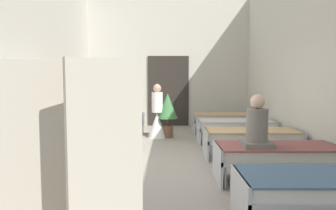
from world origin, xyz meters
name	(u,v)px	position (x,y,z in m)	size (l,w,h in m)	color
ground_plane	(168,170)	(0.00, 0.00, -0.05)	(6.09, 11.13, 0.10)	#9E9384
room_shell	(168,51)	(0.00, 1.20, 2.19)	(5.89, 10.73, 4.39)	beige
bed_left_row_1	(11,187)	(-1.69, -2.28, 0.44)	(1.90, 0.84, 0.57)	#B7BCC1
bed_right_row_1	(325,187)	(1.69, -2.28, 0.44)	(1.90, 0.84, 0.57)	#B7BCC1
bed_left_row_2	(60,154)	(-1.69, -0.76, 0.44)	(1.90, 0.84, 0.57)	#B7BCC1
bed_right_row_2	(276,154)	(1.69, -0.76, 0.44)	(1.90, 0.84, 0.57)	#B7BCC1
bed_left_row_3	(85,136)	(-1.69, 0.76, 0.44)	(1.90, 0.84, 0.57)	#B7BCC1
bed_right_row_3	(251,136)	(1.69, 0.76, 0.44)	(1.90, 0.84, 0.57)	#B7BCC1
bed_left_row_4	(101,125)	(-1.69, 2.28, 0.44)	(1.90, 0.84, 0.57)	#B7BCC1
bed_right_row_4	(235,125)	(1.69, 2.28, 0.44)	(1.90, 0.84, 0.57)	#B7BCC1
bed_left_row_5	(111,118)	(-1.69, 3.80, 0.44)	(1.90, 0.84, 0.57)	#B7BCC1
bed_right_row_5	(224,118)	(1.69, 3.80, 0.44)	(1.90, 0.84, 0.57)	#B7BCC1
nurse_near_aisle	(157,119)	(-0.31, 2.96, 0.53)	(0.52, 0.52, 1.49)	white
patient_seated_primary	(256,127)	(1.34, -0.86, 0.87)	(0.44, 0.44, 0.80)	slate
potted_plant	(167,109)	(-0.02, 2.99, 0.78)	(0.55, 0.55, 1.22)	brown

